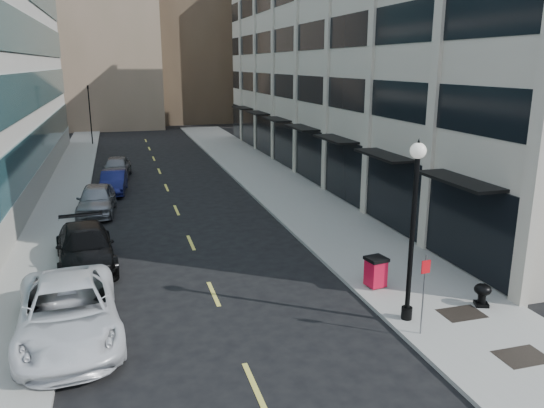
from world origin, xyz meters
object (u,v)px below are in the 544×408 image
traffic_signal (88,89)px  sign_post (424,284)px  car_blue_sedan (114,182)px  car_grey_sedan (117,167)px  lamppost (413,217)px  trash_bin (376,271)px  car_black_pickup (85,247)px  car_silver_sedan (96,199)px  car_white_van (68,312)px  urn_planter (482,293)px

traffic_signal → sign_post: bearing=-76.2°
car_blue_sedan → traffic_signal: bearing=100.3°
car_grey_sedan → lamppost: 27.89m
car_grey_sedan → trash_bin: (9.05, -23.67, -0.02)m
car_black_pickup → lamppost: (10.24, -8.32, 2.81)m
lamppost → car_silver_sedan: bearing=121.2°
sign_post → lamppost: bearing=79.9°
car_white_van → car_blue_sedan: size_ratio=1.48×
sign_post → car_grey_sedan: bearing=102.9°
trash_bin → sign_post: bearing=-103.9°
trash_bin → car_white_van: bearing=174.2°
car_white_van → car_black_pickup: car_white_van is taller
car_silver_sedan → trash_bin: bearing=-50.0°
car_black_pickup → car_silver_sedan: bearing=82.7°
car_grey_sedan → urn_planter: bearing=-59.0°
car_black_pickup → trash_bin: bearing=-34.3°
car_white_van → urn_planter: size_ratio=7.98×
lamppost → sign_post: lamppost is taller
car_white_van → car_blue_sedan: car_white_van is taller
car_grey_sedan → sign_post: bearing=-65.5°
car_white_van → urn_planter: car_white_van is taller
car_white_van → car_silver_sedan: bearing=83.8°
car_silver_sedan → car_white_van: bearing=-88.0°
car_blue_sedan → urn_planter: 24.50m
lamppost → urn_planter: lamppost is taller
traffic_signal → trash_bin: traffic_signal is taller
traffic_signal → car_white_van: bearing=-89.0°
traffic_signal → car_blue_sedan: size_ratio=1.62×
lamppost → car_blue_sedan: bearing=112.9°
car_grey_sedan → urn_planter: (11.80, -26.17, -0.16)m
car_black_pickup → sign_post: (10.15, -9.32, 0.99)m
car_black_pickup → sign_post: 13.82m
car_silver_sedan → traffic_signal: bearing=96.1°
lamppost → traffic_signal: bearing=104.2°
car_black_pickup → car_blue_sedan: size_ratio=1.29×
sign_post → car_silver_sedan: bearing=114.6°
car_grey_sedan → lamppost: (8.84, -26.30, 2.82)m
sign_post → urn_planter: bearing=15.5°
trash_bin → lamppost: 3.87m
car_blue_sedan → urn_planter: size_ratio=5.40×
car_white_van → car_grey_sedan: (1.60, 24.30, -0.09)m
car_grey_sedan → traffic_signal: bearing=104.1°
traffic_signal → car_blue_sedan: (2.06, -22.54, -5.01)m
car_blue_sedan → urn_planter: car_blue_sedan is taller
traffic_signal → car_black_pickup: bearing=-88.6°
car_grey_sedan → lamppost: bearing=-64.7°
car_grey_sedan → sign_post: 28.69m
car_silver_sedan → car_grey_sedan: 9.84m
lamppost → sign_post: (-0.09, -1.01, -1.82)m
urn_planter → car_white_van: bearing=172.0°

